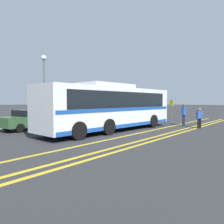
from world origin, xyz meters
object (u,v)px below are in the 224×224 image
transit_bus (112,106)px  pedestrian_1 (199,117)px  pedestrian_0 (184,113)px  street_lamp (44,75)px  bus_stop_sign (171,108)px  parked_car_2 (92,115)px  parked_car_1 (30,119)px

transit_bus → pedestrian_1: transit_bus is taller
pedestrian_0 → street_lamp: bearing=125.7°
transit_bus → street_lamp: size_ratio=1.84×
bus_stop_sign → street_lamp: (-7.27, 9.29, 3.05)m
pedestrian_0 → pedestrian_1: 1.87m
transit_bus → street_lamp: (-0.12, 8.04, 2.76)m
parked_car_2 → parked_car_1: bearing=89.6°
bus_stop_sign → street_lamp: street_lamp is taller
pedestrian_1 → parked_car_1: bearing=172.5°
parked_car_1 → pedestrian_0: 12.31m
transit_bus → pedestrian_0: transit_bus is taller
pedestrian_1 → bus_stop_sign: 3.78m
parked_car_2 → pedestrian_1: size_ratio=3.05×
parked_car_2 → bus_stop_sign: (4.20, -6.13, 0.72)m
street_lamp → parked_car_2: bearing=-45.9°
pedestrian_0 → street_lamp: street_lamp is taller
pedestrian_0 → bus_stop_sign: bearing=62.6°
transit_bus → bus_stop_sign: 7.26m
parked_car_2 → pedestrian_0: pedestrian_0 is taller
transit_bus → parked_car_1: size_ratio=2.70×
pedestrian_0 → pedestrian_1: pedestrian_0 is taller
transit_bus → pedestrian_0: bearing=68.1°
parked_car_2 → street_lamp: bearing=44.2°
parked_car_2 → pedestrian_0: bearing=-157.6°
transit_bus → street_lamp: street_lamp is taller
pedestrian_1 → bus_stop_sign: bus_stop_sign is taller
street_lamp → parked_car_1: bearing=-136.9°
transit_bus → bus_stop_sign: bearing=83.0°
parked_car_2 → pedestrian_0: (3.17, -7.70, 0.37)m
pedestrian_0 → pedestrian_1: size_ratio=1.22×
parked_car_1 → bus_stop_sign: 12.27m
pedestrian_0 → street_lamp: size_ratio=0.30×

